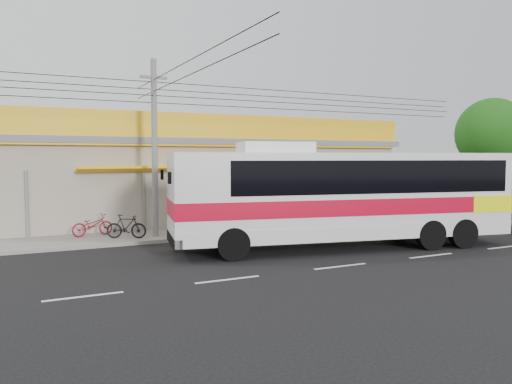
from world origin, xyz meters
TOP-DOWN VIEW (x-y plane):
  - ground at (0.00, 0.00)m, footprint 120.00×120.00m
  - sidewalk at (0.00, 6.00)m, footprint 30.00×3.20m
  - lane_markings at (0.00, -2.50)m, footprint 50.00×0.12m
  - storefront_building at (-0.01, 11.54)m, footprint 22.60×9.20m
  - coach_bus at (2.27, 0.19)m, footprint 13.69×5.36m
  - motorbike_red at (-6.46, 6.72)m, footprint 1.89×1.03m
  - motorbike_dark at (-5.28, 5.39)m, footprint 1.72×1.18m
  - utility_pole at (-4.02, 5.40)m, footprint 34.00×14.00m
  - tree_near at (17.15, 5.41)m, footprint 4.33×4.33m

SIDE VIEW (x-z plane):
  - ground at x=0.00m, z-range 0.00..0.00m
  - lane_markings at x=0.00m, z-range -0.01..0.01m
  - sidewalk at x=0.00m, z-range 0.00..0.15m
  - motorbike_red at x=-6.46m, z-range 0.15..1.09m
  - motorbike_dark at x=-5.28m, z-range 0.15..1.16m
  - coach_bus at x=2.27m, z-range 0.14..4.28m
  - storefront_building at x=-0.01m, z-range -0.55..5.15m
  - tree_near at x=17.15m, z-range 1.27..8.45m
  - utility_pole at x=-4.02m, z-range 2.50..10.22m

